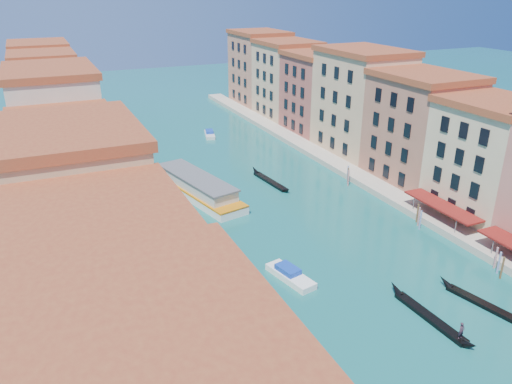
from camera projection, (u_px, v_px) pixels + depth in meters
left_bank_palazzos at (63, 153)px, 71.92m from camera, size 12.80×128.40×21.00m
right_bank_palazzos at (379, 114)px, 93.23m from camera, size 12.80×128.40×21.00m
quay at (340, 166)px, 93.79m from camera, size 4.00×140.00×1.00m
mooring_poles_right at (480, 253)px, 61.90m from camera, size 1.44×54.24×3.20m
vaporetto_far at (196, 187)px, 81.71m from camera, size 9.92×23.02×3.34m
gondola_fore at (430, 316)px, 51.64m from camera, size 1.58×12.43×2.48m
gondola_right at (488, 304)px, 53.43m from camera, size 3.52×11.64×2.34m
gondola_far at (269, 180)px, 87.37m from camera, size 2.30×12.78×1.81m
motorboat_mid at (290, 275)px, 58.72m from camera, size 3.60×7.24×1.44m
motorboat_far at (210, 134)px, 113.87m from camera, size 3.51×6.65×1.32m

